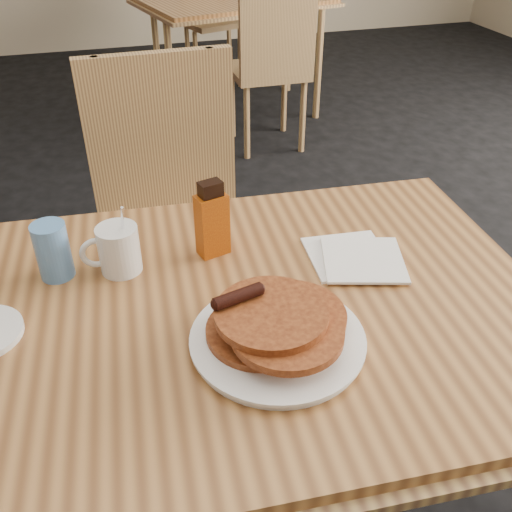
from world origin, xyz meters
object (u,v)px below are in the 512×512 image
Objects in this scene: chair_neighbor_near at (272,56)px; blue_tumbler at (53,251)px; pancake_plate at (277,331)px; syrup_bottle at (212,221)px; chair_main_far at (171,195)px; coffee_mug at (118,249)px; chair_neighbor_far at (209,5)px; main_table at (226,322)px; neighbor_table at (234,4)px.

blue_tumbler is at bearing -118.21° from chair_neighbor_near.
syrup_bottle is (-0.04, 0.32, 0.05)m from pancake_plate.
chair_neighbor_near reaches higher than blue_tumbler.
chair_main_far reaches higher than coffee_mug.
chair_neighbor_far is 7.77× the size of blue_tumbler.
chair_main_far reaches higher than chair_neighbor_far.
syrup_bottle is at bearing 84.28° from main_table.
coffee_mug reaches higher than blue_tumbler.
chair_neighbor_far reaches higher than syrup_bottle.
pancake_plate is (0.06, -0.13, 0.07)m from main_table.
coffee_mug is 0.13m from blue_tumbler.
syrup_bottle reaches higher than coffee_mug.
pancake_plate is at bearing -41.04° from blue_tumbler.
chair_main_far is 8.33× the size of blue_tumbler.
blue_tumbler is (-1.14, -2.10, 0.25)m from chair_neighbor_near.
syrup_bottle is at bearing 18.52° from coffee_mug.
syrup_bottle is (-0.78, -2.84, 0.12)m from neighbor_table.
chair_main_far reaches higher than main_table.
coffee_mug is 0.93× the size of syrup_bottle.
syrup_bottle is (-0.81, -2.10, 0.27)m from chair_neighbor_near.
chair_neighbor_near reaches higher than main_table.
chair_main_far is 6.31× the size of coffee_mug.
coffee_mug is at bearing 135.40° from main_table.
pancake_plate is 2.57× the size of blue_tumbler.
pancake_plate is (-0.73, -3.92, 0.21)m from chair_neighbor_far.
chair_neighbor_near is 2.36m from coffee_mug.
coffee_mug is at bearing -123.10° from chair_neighbor_far.
chair_main_far reaches higher than chair_neighbor_near.
chair_neighbor_far is at bearing 72.91° from blue_tumbler.
syrup_bottle is (-0.78, -3.60, 0.26)m from chair_neighbor_far.
neighbor_table is at bearing 68.55° from blue_tumbler.
syrup_bottle is at bearing -120.08° from chair_neighbor_far.
neighbor_table is (0.80, 3.03, -0.00)m from main_table.
chair_main_far is 0.66m from blue_tumbler.
blue_tumbler is (-1.11, -2.83, 0.10)m from neighbor_table.
chair_main_far is 0.88m from pancake_plate.
chair_neighbor_near reaches higher than pancake_plate.
syrup_bottle reaches higher than blue_tumbler.
syrup_bottle is at bearing -110.71° from chair_neighbor_near.
main_table is at bearing -109.52° from chair_neighbor_near.
chair_neighbor_far is 1.00× the size of chair_neighbor_near.
chair_main_far is (-0.80, -2.29, -0.10)m from neighbor_table.
main_table is 0.75m from chair_main_far.
coffee_mug is at bearing -7.59° from blue_tumbler.
chair_main_far is at bearing -109.23° from neighbor_table.
neighbor_table is 3.01m from coffee_mug.
chair_neighbor_far is (0.79, 3.79, -0.14)m from main_table.
neighbor_table is 2.43m from chair_main_far.
syrup_bottle is (0.02, -0.55, 0.22)m from chair_main_far.
chair_neighbor_far is 3.02× the size of pancake_plate.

